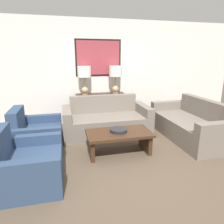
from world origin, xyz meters
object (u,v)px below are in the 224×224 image
object	(u,v)px
armchair_near_back_wall	(36,135)
table_lamp_right	(115,74)
couch_by_back_wall	(106,121)
decorative_bowl	(119,130)
armchair_near_camera	(26,165)
table_lamp_left	(84,75)
coffee_table	(119,138)
console_table	(101,109)
couch_by_side	(191,125)

from	to	relation	value
armchair_near_back_wall	table_lamp_right	bearing A→B (deg)	32.40
couch_by_back_wall	decorative_bowl	xyz separation A→B (m)	(0.01, -1.05, 0.15)
armchair_near_back_wall	armchair_near_camera	xyz separation A→B (m)	(0.00, -1.14, 0.00)
table_lamp_left	coffee_table	bearing A→B (deg)	-77.07
couch_by_back_wall	armchair_near_camera	size ratio (longest dim) A/B	1.98
decorative_bowl	coffee_table	bearing A→B (deg)	-84.57
console_table	couch_by_back_wall	bearing A→B (deg)	-90.00
coffee_table	decorative_bowl	size ratio (longest dim) A/B	3.69
console_table	table_lamp_left	world-z (taller)	table_lamp_left
couch_by_back_wall	decorative_bowl	distance (m)	1.06
table_lamp_right	couch_by_back_wall	world-z (taller)	table_lamp_right
table_lamp_left	decorative_bowl	world-z (taller)	table_lamp_left
table_lamp_right	decorative_bowl	world-z (taller)	table_lamp_right
couch_by_back_wall	couch_by_side	distance (m)	1.87
table_lamp_left	armchair_near_back_wall	world-z (taller)	table_lamp_left
console_table	couch_by_side	bearing A→B (deg)	-38.84
console_table	table_lamp_left	distance (m)	0.98
couch_by_side	armchair_near_camera	distance (m)	3.36
couch_by_side	armchair_near_camera	size ratio (longest dim) A/B	1.98
armchair_near_back_wall	couch_by_side	bearing A→B (deg)	-3.59
table_lamp_left	couch_by_side	distance (m)	2.75
armchair_near_back_wall	coffee_table	bearing A→B (deg)	-20.94
decorative_bowl	armchair_near_camera	distance (m)	1.62
coffee_table	armchair_near_back_wall	size ratio (longest dim) A/B	1.18
console_table	table_lamp_right	world-z (taller)	table_lamp_right
table_lamp_right	couch_by_side	world-z (taller)	table_lamp_right
couch_by_back_wall	console_table	bearing A→B (deg)	90.00
couch_by_side	coffee_table	bearing A→B (deg)	-167.92
armchair_near_back_wall	couch_by_back_wall	bearing A→B (deg)	18.71
table_lamp_right	coffee_table	distance (m)	2.07
table_lamp_right	coffee_table	xyz separation A→B (m)	(-0.39, -1.77, -1.00)
console_table	couch_by_back_wall	world-z (taller)	couch_by_back_wall
coffee_table	decorative_bowl	distance (m)	0.14
console_table	decorative_bowl	bearing A→B (deg)	-89.82
console_table	decorative_bowl	world-z (taller)	console_table
console_table	armchair_near_back_wall	bearing A→B (deg)	-141.19
console_table	table_lamp_right	bearing A→B (deg)	0.00
table_lamp_left	couch_by_back_wall	size ratio (longest dim) A/B	0.36
table_lamp_left	table_lamp_right	distance (m)	0.80
table_lamp_left	couch_by_side	size ratio (longest dim) A/B	0.36
console_table	table_lamp_right	size ratio (longest dim) A/B	1.78
table_lamp_right	couch_by_side	xyz separation A→B (m)	(1.34, -1.40, -1.02)
couch_by_back_wall	decorative_bowl	size ratio (longest dim) A/B	6.21
coffee_table	armchair_near_back_wall	distance (m)	1.60
console_table	coffee_table	xyz separation A→B (m)	(0.01, -1.77, -0.10)
console_table	armchair_near_camera	xyz separation A→B (m)	(-1.49, -2.34, -0.13)
table_lamp_right	armchair_near_camera	bearing A→B (deg)	-128.85
table_lamp_right	decorative_bowl	distance (m)	1.99
table_lamp_left	armchair_near_camera	bearing A→B (deg)	-114.95
console_table	armchair_near_camera	world-z (taller)	same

